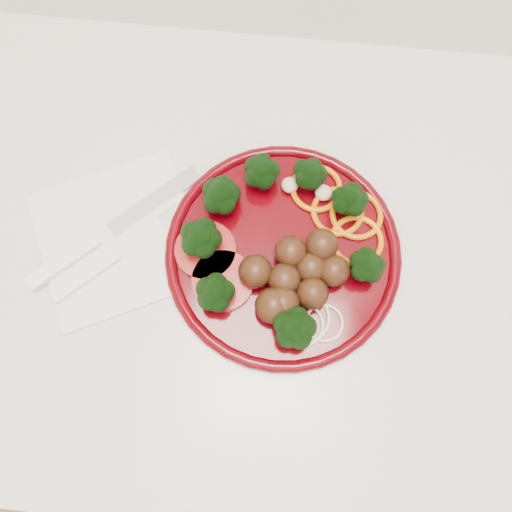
# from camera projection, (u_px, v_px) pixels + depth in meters

# --- Properties ---
(counter) EXTENTS (2.40, 0.60, 0.90)m
(counter) POSITION_uv_depth(u_px,v_px,m) (351.00, 325.00, 1.01)
(counter) COLOR silver
(counter) RESTS_ON ground
(plate) EXTENTS (0.27, 0.27, 0.06)m
(plate) POSITION_uv_depth(u_px,v_px,m) (284.00, 251.00, 0.56)
(plate) COLOR #460107
(plate) RESTS_ON counter
(napkin) EXTENTS (0.24, 0.24, 0.00)m
(napkin) POSITION_uv_depth(u_px,v_px,m) (118.00, 237.00, 0.58)
(napkin) COLOR white
(napkin) RESTS_ON counter
(knife) EXTENTS (0.18, 0.17, 0.01)m
(knife) POSITION_uv_depth(u_px,v_px,m) (93.00, 242.00, 0.58)
(knife) COLOR silver
(knife) RESTS_ON napkin
(fork) EXTENTS (0.16, 0.15, 0.01)m
(fork) POSITION_uv_depth(u_px,v_px,m) (105.00, 263.00, 0.57)
(fork) COLOR white
(fork) RESTS_ON napkin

